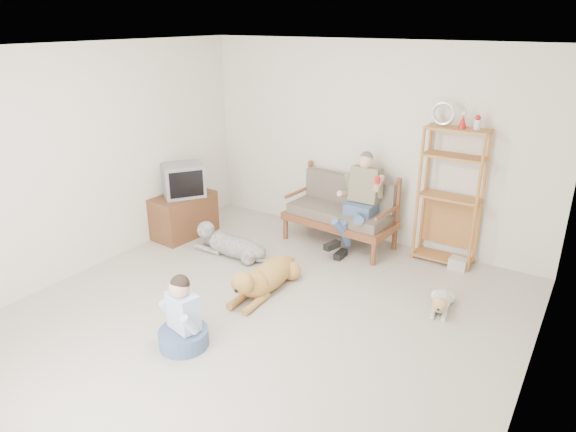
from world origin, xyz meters
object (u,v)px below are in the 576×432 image
Objects in this scene: loveseat at (342,210)px; etagere at (450,195)px; golden_retriever at (264,278)px; tv_stand at (184,215)px.

etagere reaches higher than loveseat.
loveseat is 1.75m from golden_retriever.
loveseat is 1.65× the size of tv_stand.
tv_stand is at bearing 156.73° from golden_retriever.
loveseat is 1.09× the size of golden_retriever.
loveseat is at bearing 84.43° from golden_retriever.
loveseat is at bearing 30.80° from tv_stand.
loveseat is at bearing -172.57° from etagere.
loveseat reaches higher than tv_stand.
golden_retriever is at bearing -88.81° from loveseat.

